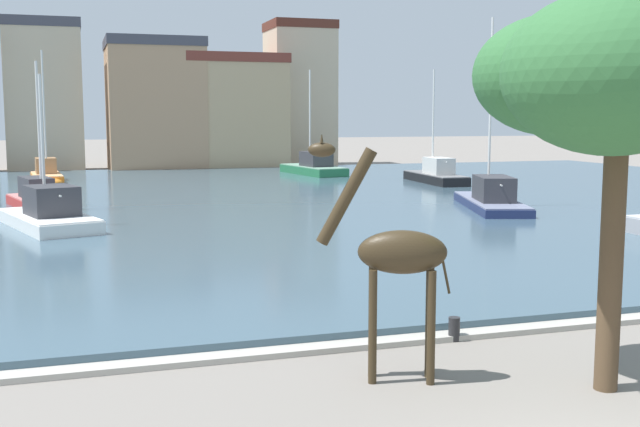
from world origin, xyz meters
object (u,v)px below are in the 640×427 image
Objects in this scene: sailboat_black at (432,176)px; shade_tree at (617,77)px; sailboat_white at (46,218)px; sailboat_navy at (488,200)px; sailboat_orange at (47,176)px; sailboat_red at (42,204)px; sailboat_green at (310,169)px; mooring_bollard at (454,329)px; giraffe_statue at (395,257)px.

shade_tree is at bearing -111.50° from sailboat_black.
sailboat_black is at bearing 31.06° from sailboat_white.
sailboat_white is at bearing 113.55° from shade_tree.
sailboat_navy is 30.39m from sailboat_orange.
sailboat_navy is (-3.67, -13.77, -0.04)m from sailboat_black.
sailboat_red is 0.89× the size of sailboat_navy.
sailboat_black reaches higher than sailboat_red.
sailboat_white is 0.89× the size of sailboat_green.
sailboat_green is 16.91× the size of mooring_bollard.
mooring_bollard is at bearing -69.76° from sailboat_red.
mooring_bollard is (-1.01, 3.48, -5.02)m from shade_tree.
sailboat_white is 0.93× the size of sailboat_black.
shade_tree reaches higher than giraffe_statue.
sailboat_green is 18.84m from sailboat_orange.
sailboat_white is at bearing -148.94° from sailboat_black.
sailboat_white is (0.35, -5.65, 0.05)m from sailboat_red.
shade_tree reaches higher than sailboat_white.
sailboat_red is at bearing 166.03° from sailboat_navy.
sailboat_white is at bearing -88.50° from sailboat_orange.
sailboat_red is at bearing 109.75° from shade_tree.
sailboat_navy is (13.76, 20.82, -1.63)m from giraffe_statue.
giraffe_statue is 45.72m from sailboat_green.
sailboat_red is 16.62× the size of mooring_bollard.
sailboat_orange is (-0.59, 22.79, -0.02)m from sailboat_white.
sailboat_red is 1.03× the size of sailboat_black.
sailboat_black is at bearing -59.69° from sailboat_green.
sailboat_red reaches higher than sailboat_white.
shade_tree is at bearing -77.22° from sailboat_orange.
shade_tree is at bearing -73.75° from mooring_bollard.
sailboat_navy is (20.13, 0.56, -0.03)m from sailboat_white.
sailboat_red is at bearing -135.54° from sailboat_green.
sailboat_orange is (-0.25, 17.14, 0.03)m from sailboat_red.
sailboat_red is 25.64m from mooring_bollard.
sailboat_navy reaches higher than sailboat_black.
sailboat_navy is at bearing 58.53° from mooring_bollard.
sailboat_black is at bearing 63.26° from giraffe_statue.
sailboat_navy reaches higher than sailboat_green.
sailboat_black is (23.80, 14.33, 0.01)m from sailboat_white.
sailboat_navy is (20.47, -5.09, 0.02)m from sailboat_red.
giraffe_statue is 0.51× the size of sailboat_green.
shade_tree is (9.53, -21.87, 4.64)m from sailboat_white.
mooring_bollard is at bearing 40.84° from giraffe_statue.
sailboat_red is at bearing 104.54° from giraffe_statue.
sailboat_green reaches higher than sailboat_black.
mooring_bollard is at bearing 106.25° from shade_tree.
giraffe_statue is at bearing -123.46° from sailboat_navy.
giraffe_statue reaches higher than mooring_bollard.
giraffe_statue is 0.52× the size of sailboat_red.
sailboat_green is (-5.58, 9.54, 0.01)m from sailboat_black.
sailboat_orange is 46.04m from shade_tree.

